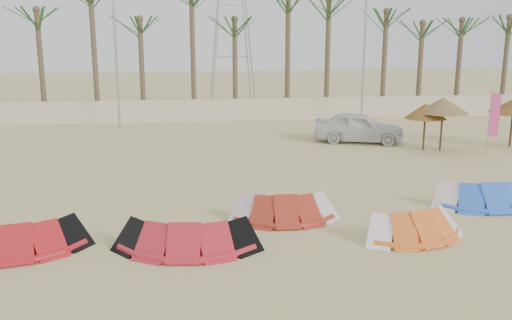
{
  "coord_description": "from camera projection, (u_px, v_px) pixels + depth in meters",
  "views": [
    {
      "loc": [
        -2.25,
        -12.31,
        5.7
      ],
      "look_at": [
        0.0,
        6.0,
        1.3
      ],
      "focal_mm": 40.0,
      "sensor_mm": 36.0,
      "label": 1
    }
  ],
  "objects": [
    {
      "name": "ground",
      "position": [
        287.0,
        272.0,
        13.47
      ],
      "size": [
        120.0,
        120.0,
        0.0
      ],
      "primitive_type": "plane",
      "color": "tan",
      "rests_on": "ground"
    },
    {
      "name": "boundary_wall",
      "position": [
        224.0,
        110.0,
        34.57
      ],
      "size": [
        60.0,
        0.3,
        1.3
      ],
      "primitive_type": "cube",
      "color": "beige",
      "rests_on": "ground"
    },
    {
      "name": "palm_line",
      "position": [
        232.0,
        12.0,
        34.75
      ],
      "size": [
        52.0,
        4.0,
        7.7
      ],
      "color": "brown",
      "rests_on": "ground"
    },
    {
      "name": "lamp_b",
      "position": [
        115.0,
        23.0,
        30.74
      ],
      "size": [
        1.25,
        0.14,
        11.0
      ],
      "color": "#A5A8AD",
      "rests_on": "ground"
    },
    {
      "name": "lamp_c",
      "position": [
        366.0,
        23.0,
        32.4
      ],
      "size": [
        1.25,
        0.14,
        11.0
      ],
      "color": "#A5A8AD",
      "rests_on": "ground"
    },
    {
      "name": "pylon",
      "position": [
        232.0,
        106.0,
        40.63
      ],
      "size": [
        3.0,
        3.0,
        14.0
      ],
      "primitive_type": null,
      "color": "#A5A8AD",
      "rests_on": "ground"
    },
    {
      "name": "kite_red_left",
      "position": [
        21.0,
        233.0,
        14.78
      ],
      "size": [
        3.67,
        2.14,
        0.9
      ],
      "color": "#B2191C",
      "rests_on": "ground"
    },
    {
      "name": "kite_red_mid",
      "position": [
        187.0,
        231.0,
        14.94
      ],
      "size": [
        3.78,
        1.9,
        0.9
      ],
      "color": "red",
      "rests_on": "ground"
    },
    {
      "name": "kite_red_right",
      "position": [
        282.0,
        205.0,
        17.14
      ],
      "size": [
        3.18,
        1.61,
        0.9
      ],
      "color": "#A02D1C",
      "rests_on": "ground"
    },
    {
      "name": "kite_orange",
      "position": [
        413.0,
        221.0,
        15.68
      ],
      "size": [
        3.2,
        2.11,
        0.9
      ],
      "color": "orange",
      "rests_on": "ground"
    },
    {
      "name": "kite_blue",
      "position": [
        482.0,
        191.0,
        18.48
      ],
      "size": [
        3.41,
        1.59,
        0.9
      ],
      "color": "blue",
      "rests_on": "ground"
    },
    {
      "name": "parasol_left",
      "position": [
        426.0,
        111.0,
        26.05
      ],
      "size": [
        1.9,
        1.9,
        2.2
      ],
      "color": "#4C331E",
      "rests_on": "ground"
    },
    {
      "name": "parasol_mid",
      "position": [
        443.0,
        105.0,
        25.93
      ],
      "size": [
        2.26,
        2.26,
        2.47
      ],
      "color": "#4C331E",
      "rests_on": "ground"
    },
    {
      "name": "flag_pink",
      "position": [
        493.0,
        117.0,
        25.04
      ],
      "size": [
        0.45,
        0.1,
        2.95
      ],
      "color": "#A5A8AD",
      "rests_on": "ground"
    },
    {
      "name": "car",
      "position": [
        359.0,
        127.0,
        28.19
      ],
      "size": [
        4.7,
        2.99,
        1.49
      ],
      "primitive_type": "imported",
      "rotation": [
        0.0,
        0.0,
        1.27
      ],
      "color": "silver",
      "rests_on": "ground"
    }
  ]
}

